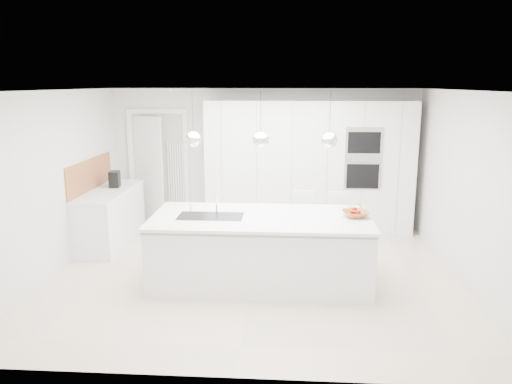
# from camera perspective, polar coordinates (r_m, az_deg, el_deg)

# --- Properties ---
(floor) EXTENTS (5.50, 5.50, 0.00)m
(floor) POSITION_cam_1_polar(r_m,az_deg,el_deg) (7.01, -0.17, -9.35)
(floor) COLOR beige
(floor) RESTS_ON ground
(wall_back) EXTENTS (5.50, 0.00, 5.50)m
(wall_back) POSITION_cam_1_polar(r_m,az_deg,el_deg) (9.11, 0.93, 3.88)
(wall_back) COLOR silver
(wall_back) RESTS_ON ground
(wall_left) EXTENTS (0.00, 5.00, 5.00)m
(wall_left) POSITION_cam_1_polar(r_m,az_deg,el_deg) (7.37, -22.04, 0.95)
(wall_left) COLOR silver
(wall_left) RESTS_ON ground
(ceiling) EXTENTS (5.50, 5.50, 0.00)m
(ceiling) POSITION_cam_1_polar(r_m,az_deg,el_deg) (6.51, -0.18, 11.55)
(ceiling) COLOR white
(ceiling) RESTS_ON wall_back
(tall_cabinets) EXTENTS (3.60, 0.60, 2.30)m
(tall_cabinets) POSITION_cam_1_polar(r_m,az_deg,el_deg) (8.82, 6.03, 2.88)
(tall_cabinets) COLOR white
(tall_cabinets) RESTS_ON floor
(oven_stack) EXTENTS (0.62, 0.04, 1.05)m
(oven_stack) POSITION_cam_1_polar(r_m,az_deg,el_deg) (8.57, 12.18, 3.74)
(oven_stack) COLOR #A5A5A8
(oven_stack) RESTS_ON tall_cabinets
(doorway_frame) EXTENTS (1.11, 0.08, 2.13)m
(doorway_frame) POSITION_cam_1_polar(r_m,az_deg,el_deg) (9.41, -11.03, 2.54)
(doorway_frame) COLOR white
(doorway_frame) RESTS_ON floor
(hallway_door) EXTENTS (0.76, 0.38, 2.00)m
(hallway_door) POSITION_cam_1_polar(r_m,az_deg,el_deg) (9.44, -12.58, 2.38)
(hallway_door) COLOR white
(hallway_door) RESTS_ON floor
(radiator) EXTENTS (0.32, 0.04, 1.40)m
(radiator) POSITION_cam_1_polar(r_m,az_deg,el_deg) (9.36, -9.11, 1.47)
(radiator) COLOR white
(radiator) RESTS_ON floor
(left_base_cabinets) EXTENTS (0.60, 1.80, 0.86)m
(left_base_cabinets) POSITION_cam_1_polar(r_m,az_deg,el_deg) (8.50, -16.30, -2.88)
(left_base_cabinets) COLOR white
(left_base_cabinets) RESTS_ON floor
(left_worktop) EXTENTS (0.62, 1.82, 0.04)m
(left_worktop) POSITION_cam_1_polar(r_m,az_deg,el_deg) (8.40, -16.49, 0.08)
(left_worktop) COLOR white
(left_worktop) RESTS_ON left_base_cabinets
(oak_backsplash) EXTENTS (0.02, 1.80, 0.50)m
(oak_backsplash) POSITION_cam_1_polar(r_m,az_deg,el_deg) (8.45, -18.43, 1.90)
(oak_backsplash) COLOR #AE6637
(oak_backsplash) RESTS_ON wall_left
(island_base) EXTENTS (2.80, 1.20, 0.86)m
(island_base) POSITION_cam_1_polar(r_m,az_deg,el_deg) (6.57, 0.52, -6.85)
(island_base) COLOR white
(island_base) RESTS_ON floor
(island_worktop) EXTENTS (2.84, 1.40, 0.04)m
(island_worktop) POSITION_cam_1_polar(r_m,az_deg,el_deg) (6.48, 0.56, -2.95)
(island_worktop) COLOR white
(island_worktop) RESTS_ON island_base
(island_sink) EXTENTS (0.84, 0.44, 0.18)m
(island_sink) POSITION_cam_1_polar(r_m,az_deg,el_deg) (6.52, -5.19, -3.46)
(island_sink) COLOR #3F3F42
(island_sink) RESTS_ON island_worktop
(island_tap) EXTENTS (0.02, 0.02, 0.30)m
(island_tap) POSITION_cam_1_polar(r_m,az_deg,el_deg) (6.65, -4.54, -1.10)
(island_tap) COLOR white
(island_tap) RESTS_ON island_worktop
(pendant_left) EXTENTS (0.20, 0.20, 0.20)m
(pendant_left) POSITION_cam_1_polar(r_m,az_deg,el_deg) (6.35, -7.18, 6.01)
(pendant_left) COLOR white
(pendant_left) RESTS_ON ceiling
(pendant_mid) EXTENTS (0.20, 0.20, 0.20)m
(pendant_mid) POSITION_cam_1_polar(r_m,az_deg,el_deg) (6.24, 0.55, 5.99)
(pendant_mid) COLOR white
(pendant_mid) RESTS_ON ceiling
(pendant_right) EXTENTS (0.20, 0.20, 0.20)m
(pendant_right) POSITION_cam_1_polar(r_m,az_deg,el_deg) (6.25, 8.39, 5.87)
(pendant_right) COLOR white
(pendant_right) RESTS_ON ceiling
(fruit_bowl) EXTENTS (0.39, 0.39, 0.08)m
(fruit_bowl) POSITION_cam_1_polar(r_m,az_deg,el_deg) (6.55, 11.30, -2.48)
(fruit_bowl) COLOR #AE6637
(fruit_bowl) RESTS_ON island_worktop
(espresso_machine) EXTENTS (0.19, 0.27, 0.26)m
(espresso_machine) POSITION_cam_1_polar(r_m,az_deg,el_deg) (8.60, -15.85, 1.42)
(espresso_machine) COLOR black
(espresso_machine) RESTS_ON left_worktop
(bar_stool_left) EXTENTS (0.41, 0.52, 1.02)m
(bar_stool_left) POSITION_cam_1_polar(r_m,az_deg,el_deg) (7.44, 5.38, -3.94)
(bar_stool_left) COLOR white
(bar_stool_left) RESTS_ON floor
(bar_stool_right) EXTENTS (0.35, 0.48, 1.03)m
(bar_stool_right) POSITION_cam_1_polar(r_m,az_deg,el_deg) (7.39, 9.60, -4.15)
(bar_stool_right) COLOR white
(bar_stool_right) RESTS_ON floor
(apple_a) EXTENTS (0.07, 0.07, 0.07)m
(apple_a) POSITION_cam_1_polar(r_m,az_deg,el_deg) (6.58, 11.03, -2.16)
(apple_a) COLOR #A20702
(apple_a) RESTS_ON fruit_bowl
(apple_b) EXTENTS (0.09, 0.09, 0.09)m
(apple_b) POSITION_cam_1_polar(r_m,az_deg,el_deg) (6.60, 11.18, -2.08)
(apple_b) COLOR #A20702
(apple_b) RESTS_ON fruit_bowl
(apple_c) EXTENTS (0.07, 0.07, 0.07)m
(apple_c) POSITION_cam_1_polar(r_m,az_deg,el_deg) (6.50, 11.59, -2.39)
(apple_c) COLOR #A20702
(apple_c) RESTS_ON fruit_bowl
(banana_bunch) EXTENTS (0.24, 0.17, 0.21)m
(banana_bunch) POSITION_cam_1_polar(r_m,az_deg,el_deg) (6.56, 11.29, -1.78)
(banana_bunch) COLOR gold
(banana_bunch) RESTS_ON fruit_bowl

